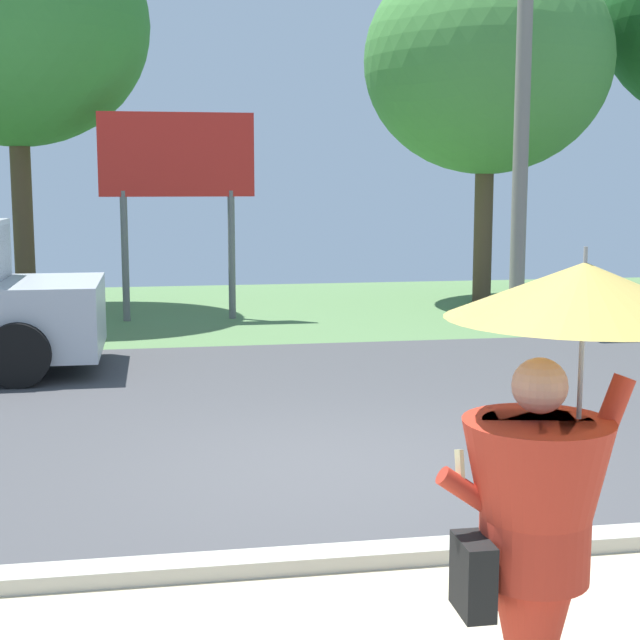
# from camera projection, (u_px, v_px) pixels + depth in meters

# --- Properties ---
(ground_plane) EXTENTS (40.00, 22.00, 0.20)m
(ground_plane) POSITION_uv_depth(u_px,v_px,m) (292.00, 395.00, 10.80)
(ground_plane) COLOR #424244
(monk_pedestrian) EXTENTS (1.11, 1.08, 2.13)m
(monk_pedestrian) POSITION_uv_depth(u_px,v_px,m) (546.00, 497.00, 3.76)
(monk_pedestrian) COLOR #B22D1E
(monk_pedestrian) RESTS_ON ground_plane
(utility_pole) EXTENTS (1.80, 0.24, 6.66)m
(utility_pole) POSITION_uv_depth(u_px,v_px,m) (522.00, 107.00, 14.64)
(utility_pole) COLOR gray
(utility_pole) RESTS_ON ground_plane
(roadside_billboard) EXTENTS (2.60, 0.12, 3.50)m
(roadside_billboard) POSITION_uv_depth(u_px,v_px,m) (177.00, 170.00, 15.90)
(roadside_billboard) COLOR slate
(roadside_billboard) RESTS_ON ground_plane
(tree_left_far) EXTENTS (4.71, 4.71, 6.76)m
(tree_left_far) POSITION_uv_depth(u_px,v_px,m) (487.00, 61.00, 17.98)
(tree_left_far) COLOR brown
(tree_left_far) RESTS_ON ground_plane
(tree_right_far) EXTENTS (4.68, 4.68, 7.21)m
(tree_right_far) POSITION_uv_depth(u_px,v_px,m) (14.00, 24.00, 16.46)
(tree_right_far) COLOR brown
(tree_right_far) RESTS_ON ground_plane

